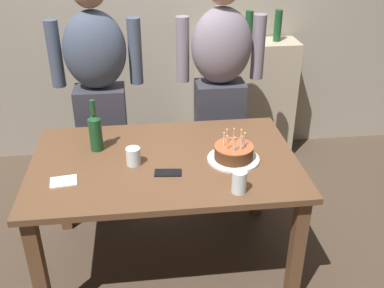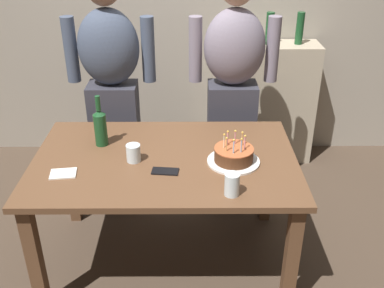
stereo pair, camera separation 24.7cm
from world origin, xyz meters
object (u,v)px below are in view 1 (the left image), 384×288
birthday_cake (234,153)px  cell_phone (168,173)px  person_woman_cardigan (220,89)px  water_glass_near (133,156)px  water_glass_far (239,182)px  wine_bottle (95,131)px  napkin_stack (64,181)px  person_man_bearded (99,94)px

birthday_cake → cell_phone: birthday_cake is taller
birthday_cake → person_woman_cardigan: (0.06, 0.76, 0.09)m
water_glass_near → water_glass_far: 0.62m
wine_bottle → cell_phone: bearing=-38.8°
water_glass_far → napkin_stack: (-0.89, 0.19, -0.06)m
napkin_stack → cell_phone: bearing=2.2°
cell_phone → person_woman_cardigan: bearing=69.3°
napkin_stack → person_woman_cardigan: 1.32m
wine_bottle → person_woman_cardigan: 0.99m
napkin_stack → person_woman_cardigan: size_ratio=0.08×
birthday_cake → water_glass_far: 0.32m
person_woman_cardigan → water_glass_far: bearing=85.1°
birthday_cake → water_glass_far: birthday_cake is taller
birthday_cake → water_glass_far: bearing=-96.6°
cell_phone → person_man_bearded: 0.96m
water_glass_far → napkin_stack: size_ratio=0.86×
water_glass_near → wine_bottle: 0.30m
wine_bottle → person_man_bearded: size_ratio=0.19×
napkin_stack → person_man_bearded: bearing=81.0°
wine_bottle → person_man_bearded: bearing=91.1°
water_glass_far → wine_bottle: bearing=144.2°
napkin_stack → person_man_bearded: 0.90m
person_man_bearded → person_woman_cardigan: (0.84, 0.00, 0.00)m
cell_phone → person_man_bearded: size_ratio=0.09×
water_glass_near → person_woman_cardigan: 0.97m
birthday_cake → person_man_bearded: size_ratio=0.18×
wine_bottle → person_man_bearded: (-0.01, 0.54, 0.01)m
water_glass_far → wine_bottle: size_ratio=0.38×
cell_phone → napkin_stack: size_ratio=1.05×
water_glass_near → water_glass_far: water_glass_far is taller
napkin_stack → person_man_bearded: person_man_bearded is taller
napkin_stack → water_glass_near: bearing=21.3°
water_glass_near → person_man_bearded: (-0.22, 0.74, 0.08)m
wine_bottle → water_glass_near: bearing=-42.7°
water_glass_far → napkin_stack: water_glass_far is taller
water_glass_far → person_man_bearded: size_ratio=0.07×
person_woman_cardigan → cell_phone: bearing=63.3°
water_glass_near → cell_phone: 0.22m
cell_phone → person_man_bearded: (-0.40, 0.86, 0.13)m
napkin_stack → wine_bottle: bearing=66.0°
cell_phone → napkin_stack: (-0.54, -0.02, 0.00)m
person_man_bearded → cell_phone: bearing=115.2°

